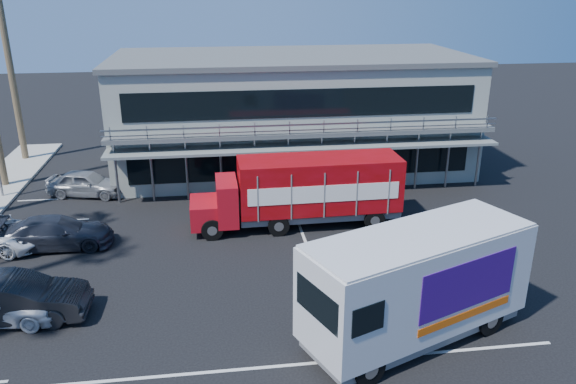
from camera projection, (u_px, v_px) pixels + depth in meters
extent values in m
plane|color=black|center=(270.00, 275.00, 23.64)|extent=(120.00, 120.00, 0.00)
cube|color=gray|center=(291.00, 114.00, 36.70)|extent=(22.00, 10.00, 7.00)
cube|color=#515454|center=(291.00, 57.00, 35.42)|extent=(22.40, 10.40, 0.30)
cube|color=#515454|center=(305.00, 134.00, 31.47)|extent=(22.00, 1.20, 0.25)
cube|color=gray|center=(307.00, 127.00, 30.79)|extent=(22.00, 0.08, 0.90)
cube|color=slate|center=(306.00, 147.00, 31.44)|extent=(22.00, 1.80, 0.15)
cube|color=black|center=(303.00, 164.00, 32.71)|extent=(20.00, 0.06, 1.60)
cube|color=black|center=(304.00, 103.00, 31.45)|extent=(20.00, 0.06, 1.60)
cylinder|color=brown|center=(11.00, 73.00, 36.80)|extent=(0.44, 0.44, 12.00)
cube|color=#A60D18|center=(205.00, 212.00, 27.49)|extent=(1.44, 2.27, 1.20)
cube|color=#A60D18|center=(227.00, 200.00, 27.46)|extent=(1.04, 2.52, 2.10)
cube|color=black|center=(226.00, 189.00, 27.25)|extent=(0.09, 2.13, 0.70)
cube|color=#9D0914|center=(319.00, 183.00, 27.88)|extent=(8.04, 2.64, 2.60)
cube|color=slate|center=(319.00, 212.00, 28.43)|extent=(8.03, 2.26, 0.30)
cube|color=white|center=(324.00, 194.00, 26.75)|extent=(7.36, 0.16, 0.85)
cube|color=white|center=(314.00, 177.00, 29.08)|extent=(7.36, 0.16, 0.85)
cylinder|color=black|center=(212.00, 230.00, 26.69)|extent=(1.04, 0.30, 1.04)
cylinder|color=black|center=(211.00, 212.00, 28.72)|extent=(1.04, 0.30, 1.04)
cylinder|color=black|center=(279.00, 226.00, 27.14)|extent=(1.04, 0.30, 1.04)
cylinder|color=black|center=(273.00, 209.00, 29.18)|extent=(1.04, 0.30, 1.04)
cylinder|color=black|center=(374.00, 220.00, 27.82)|extent=(1.04, 0.30, 1.04)
cylinder|color=black|center=(362.00, 204.00, 29.86)|extent=(1.04, 0.30, 1.04)
cube|color=silver|center=(417.00, 280.00, 18.77)|extent=(8.48, 5.63, 3.22)
cube|color=slate|center=(413.00, 325.00, 19.40)|extent=(8.08, 5.25, 0.40)
cube|color=black|center=(317.00, 303.00, 16.76)|extent=(0.92, 2.11, 1.09)
cube|color=silver|center=(421.00, 235.00, 18.19)|extent=(8.31, 5.51, 0.09)
cube|color=#340B6B|center=(469.00, 285.00, 18.00)|extent=(3.83, 1.61, 1.72)
cube|color=#340B6B|center=(410.00, 251.00, 20.25)|extent=(3.83, 1.61, 1.72)
cube|color=#F2590C|center=(465.00, 316.00, 18.40)|extent=(3.83, 1.60, 0.29)
cylinder|color=black|center=(369.00, 369.00, 17.03)|extent=(1.13, 0.68, 1.10)
cylinder|color=black|center=(324.00, 329.00, 19.00)|extent=(1.13, 0.68, 1.10)
cylinder|color=black|center=(490.00, 320.00, 19.52)|extent=(1.13, 0.68, 1.10)
cylinder|color=black|center=(439.00, 289.00, 21.49)|extent=(1.13, 0.68, 1.10)
imported|color=black|center=(15.00, 299.00, 20.26)|extent=(5.20, 1.89, 1.70)
imported|color=#272A34|center=(57.00, 233.00, 25.90)|extent=(5.09, 2.17, 1.46)
imported|color=gray|center=(86.00, 183.00, 32.20)|extent=(4.65, 2.70, 1.49)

